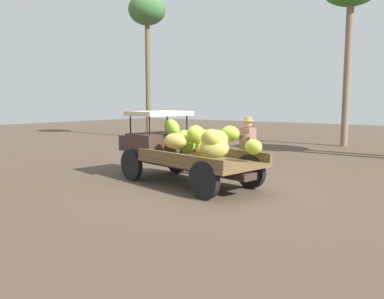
# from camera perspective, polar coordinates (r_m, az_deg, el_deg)

# --- Properties ---
(ground_plane) EXTENTS (60.00, 60.00, 0.00)m
(ground_plane) POSITION_cam_1_polar(r_m,az_deg,el_deg) (9.87, 2.87, -5.29)
(ground_plane) COLOR brown
(truck) EXTENTS (4.64, 2.45, 1.86)m
(truck) POSITION_cam_1_polar(r_m,az_deg,el_deg) (10.02, -1.71, 0.36)
(truck) COLOR #3A2922
(truck) RESTS_ON ground
(farmer) EXTENTS (0.55, 0.51, 1.72)m
(farmer) POSITION_cam_1_polar(r_m,az_deg,el_deg) (10.30, 8.25, 0.72)
(farmer) COLOR #AFADAC
(farmer) RESTS_ON ground
(forest_tree_6) EXTENTS (2.14, 2.14, 8.22)m
(forest_tree_6) POSITION_cam_1_polar(r_m,az_deg,el_deg) (23.43, -6.71, 19.36)
(forest_tree_6) COLOR brown
(forest_tree_6) RESTS_ON ground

